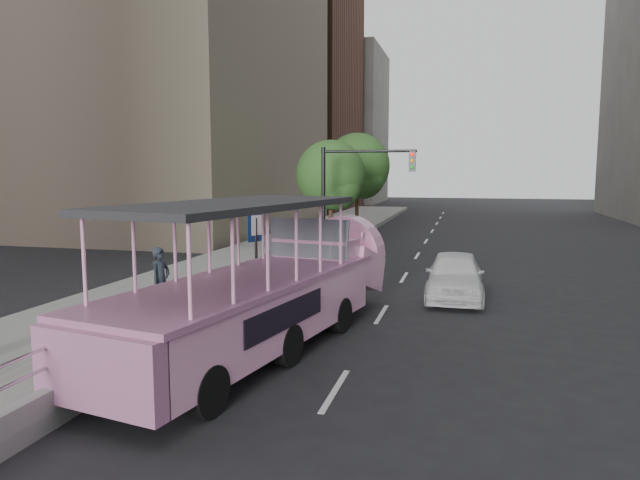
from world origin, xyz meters
The scene contains 13 objects.
ground centered at (0.00, 0.00, 0.00)m, with size 160.00×160.00×0.00m, color black.
sidewalk centered at (-5.75, 10.00, 0.15)m, with size 5.50×80.00×0.30m, color gray.
kerb_wall centered at (-3.12, 2.00, 0.48)m, with size 0.24×30.00×0.36m, color #969691.
guardrail centered at (-3.12, 2.00, 1.14)m, with size 0.07×22.00×0.71m.
duck_boat centered at (-1.18, 0.48, 1.30)m, with size 4.41×10.80×3.49m.
car centered at (3.00, 6.72, 0.76)m, with size 1.81×4.48×1.53m, color silver.
pedestrian_near centered at (-4.65, 1.46, 1.20)m, with size 0.66×0.43×1.80m, color #242C35.
parking_sign centered at (-2.82, 3.89, 1.87)m, with size 0.30×0.63×3.02m.
traffic_signal centered at (-1.70, 12.50, 3.50)m, with size 4.20×0.32×5.20m.
street_tree_near centered at (-3.30, 15.93, 3.82)m, with size 3.52×3.52×5.72m.
street_tree_far centered at (-3.10, 21.93, 4.31)m, with size 3.97×3.97×6.45m.
midrise_brick centered at (-18.00, 48.00, 13.00)m, with size 18.00×16.00×26.00m, color brown.
midrise_stone_b centered at (-16.00, 64.00, 10.00)m, with size 16.00×14.00×20.00m, color gray.
Camera 1 is at (3.33, -12.14, 4.13)m, focal length 32.00 mm.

